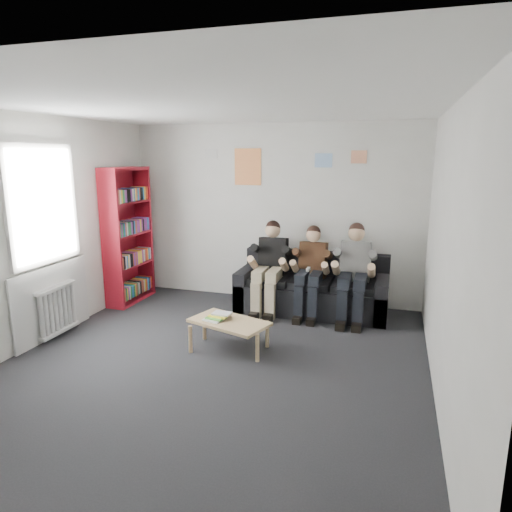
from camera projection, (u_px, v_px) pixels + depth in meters
The scene contains 14 objects.
room_shell at pixel (210, 243), 4.65m from camera, with size 5.00×5.00×5.00m.
sofa at pixel (312, 291), 6.63m from camera, with size 2.13×0.87×0.82m.
bookshelf at pixel (129, 236), 6.93m from camera, with size 0.31×0.92×2.05m.
coffee_table at pixel (229, 324), 5.27m from camera, with size 0.89×0.49×0.36m.
game_cases at pixel (218, 317), 5.30m from camera, with size 0.28×0.26×0.07m.
person_left at pixel (269, 268), 6.54m from camera, with size 0.40×0.86×1.31m.
person_middle at pixel (310, 272), 6.38m from camera, with size 0.38×0.81×1.26m.
person_right at pixel (354, 273), 6.20m from camera, with size 0.41×0.88×1.33m.
radiator at pixel (58, 310), 5.67m from camera, with size 0.10×0.64×0.60m.
window at pixel (47, 256), 5.54m from camera, with size 0.05×1.30×2.36m.
poster_large at pixel (248, 167), 6.93m from camera, with size 0.42×0.01×0.55m, color #E6C851.
poster_blue at pixel (323, 160), 6.58m from camera, with size 0.25×0.01×0.20m, color #4692EF.
poster_pink at pixel (359, 157), 6.43m from camera, with size 0.22×0.01×0.18m, color #B4387C.
poster_sign at pixel (211, 153), 7.06m from camera, with size 0.20×0.01×0.14m, color silver.
Camera 1 is at (1.79, -4.23, 2.23)m, focal length 32.00 mm.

